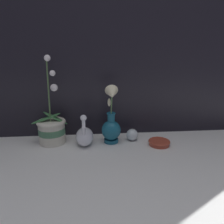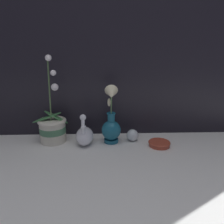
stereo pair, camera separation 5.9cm
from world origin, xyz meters
name	(u,v)px [view 1 (the left image)]	position (x,y,z in m)	size (l,w,h in m)	color
ground_plane	(107,153)	(0.00, 0.00, 0.00)	(2.80, 2.80, 0.00)	silver
window_backdrop	(103,33)	(0.00, 0.28, 0.60)	(2.80, 0.03, 1.20)	black
orchid_potted_plant	(52,128)	(-0.30, 0.16, 0.09)	(0.20, 0.16, 0.49)	beige
swan_figurine	(85,135)	(-0.12, 0.12, 0.05)	(0.10, 0.17, 0.19)	white
blue_vase	(111,125)	(0.03, 0.12, 0.11)	(0.11, 0.15, 0.34)	#195B75
glass_sphere	(132,135)	(0.16, 0.15, 0.03)	(0.07, 0.07, 0.07)	silver
amber_dish	(159,142)	(0.29, 0.07, 0.02)	(0.12, 0.12, 0.03)	#A8422D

